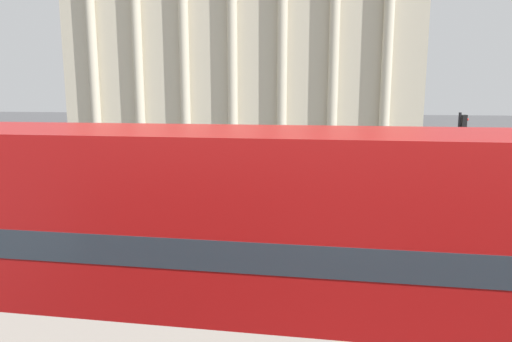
{
  "coord_description": "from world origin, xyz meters",
  "views": [
    {
      "loc": [
        -0.42,
        -2.5,
        4.82
      ],
      "look_at": [
        -3.3,
        15.27,
        1.7
      ],
      "focal_mm": 32.0,
      "sensor_mm": 36.0,
      "label": 1
    }
  ],
  "objects_px": {
    "car_navy": "(257,163)",
    "pedestrian_yellow": "(401,152)",
    "traffic_light_mid": "(460,145)",
    "double_decker_bus": "(228,243)",
    "traffic_light_near": "(404,188)",
    "pedestrian_black": "(504,159)",
    "plaza_building_left": "(247,19)"
  },
  "relations": [
    {
      "from": "car_navy",
      "to": "pedestrian_yellow",
      "type": "distance_m",
      "value": 9.87
    },
    {
      "from": "pedestrian_black",
      "to": "pedestrian_yellow",
      "type": "xyz_separation_m",
      "value": [
        -5.25,
        2.87,
        -0.06
      ]
    },
    {
      "from": "traffic_light_near",
      "to": "pedestrian_yellow",
      "type": "bearing_deg",
      "value": 81.76
    },
    {
      "from": "double_decker_bus",
      "to": "pedestrian_black",
      "type": "bearing_deg",
      "value": 53.45
    },
    {
      "from": "plaza_building_left",
      "to": "car_navy",
      "type": "relative_size",
      "value": 8.22
    },
    {
      "from": "plaza_building_left",
      "to": "traffic_light_mid",
      "type": "height_order",
      "value": "plaza_building_left"
    },
    {
      "from": "pedestrian_yellow",
      "to": "plaza_building_left",
      "type": "bearing_deg",
      "value": 112.36
    },
    {
      "from": "double_decker_bus",
      "to": "pedestrian_black",
      "type": "relative_size",
      "value": 6.24
    },
    {
      "from": "traffic_light_near",
      "to": "traffic_light_mid",
      "type": "xyz_separation_m",
      "value": [
        3.46,
        7.68,
        0.44
      ]
    },
    {
      "from": "traffic_light_mid",
      "to": "pedestrian_yellow",
      "type": "height_order",
      "value": "traffic_light_mid"
    },
    {
      "from": "traffic_light_mid",
      "to": "double_decker_bus",
      "type": "bearing_deg",
      "value": -117.64
    },
    {
      "from": "pedestrian_black",
      "to": "pedestrian_yellow",
      "type": "bearing_deg",
      "value": 100.13
    },
    {
      "from": "double_decker_bus",
      "to": "traffic_light_near",
      "type": "relative_size",
      "value": 3.43
    },
    {
      "from": "traffic_light_near",
      "to": "pedestrian_black",
      "type": "xyz_separation_m",
      "value": [
        7.78,
        14.6,
        -1.11
      ]
    },
    {
      "from": "plaza_building_left",
      "to": "pedestrian_black",
      "type": "height_order",
      "value": "plaza_building_left"
    },
    {
      "from": "traffic_light_near",
      "to": "pedestrian_yellow",
      "type": "distance_m",
      "value": 17.68
    },
    {
      "from": "double_decker_bus",
      "to": "pedestrian_yellow",
      "type": "distance_m",
      "value": 24.38
    },
    {
      "from": "double_decker_bus",
      "to": "car_navy",
      "type": "distance_m",
      "value": 19.35
    },
    {
      "from": "double_decker_bus",
      "to": "pedestrian_yellow",
      "type": "height_order",
      "value": "double_decker_bus"
    },
    {
      "from": "plaza_building_left",
      "to": "traffic_light_mid",
      "type": "xyz_separation_m",
      "value": [
        14.46,
        -27.95,
        -9.74
      ]
    },
    {
      "from": "traffic_light_mid",
      "to": "pedestrian_yellow",
      "type": "bearing_deg",
      "value": 95.43
    },
    {
      "from": "double_decker_bus",
      "to": "pedestrian_yellow",
      "type": "bearing_deg",
      "value": 67.68
    },
    {
      "from": "traffic_light_mid",
      "to": "car_navy",
      "type": "xyz_separation_m",
      "value": [
        -9.75,
        5.36,
        -1.88
      ]
    },
    {
      "from": "traffic_light_mid",
      "to": "car_navy",
      "type": "height_order",
      "value": "traffic_light_mid"
    },
    {
      "from": "plaza_building_left",
      "to": "traffic_light_near",
      "type": "relative_size",
      "value": 10.62
    },
    {
      "from": "car_navy",
      "to": "pedestrian_black",
      "type": "bearing_deg",
      "value": 2.32
    },
    {
      "from": "double_decker_bus",
      "to": "traffic_light_near",
      "type": "distance_m",
      "value": 7.12
    },
    {
      "from": "double_decker_bus",
      "to": "plaza_building_left",
      "type": "xyz_separation_m",
      "value": [
        -7.26,
        41.69,
        9.96
      ]
    },
    {
      "from": "car_navy",
      "to": "pedestrian_yellow",
      "type": "relative_size",
      "value": 2.47
    },
    {
      "from": "car_navy",
      "to": "pedestrian_black",
      "type": "distance_m",
      "value": 14.16
    },
    {
      "from": "car_navy",
      "to": "plaza_building_left",
      "type": "bearing_deg",
      "value": 97.83
    },
    {
      "from": "traffic_light_mid",
      "to": "pedestrian_yellow",
      "type": "xyz_separation_m",
      "value": [
        -0.93,
        9.78,
        -1.6
      ]
    }
  ]
}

